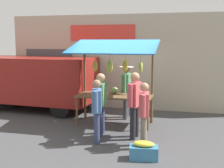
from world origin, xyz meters
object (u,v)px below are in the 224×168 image
produce_crate_near (144,151)px  shopper_in_striped_shirt (135,100)px  market_stall (115,73)px  vendor_with_sunhat (126,87)px  shopper_with_shopping_bag (144,111)px  parked_van (30,78)px  shopper_in_grey_tee (101,100)px  shopper_with_ponytail (97,107)px

produce_crate_near → shopper_in_striped_shirt: bearing=-72.1°
market_stall → vendor_with_sunhat: 0.92m
market_stall → vendor_with_sunhat: market_stall is taller
shopper_with_shopping_bag → vendor_with_sunhat: bearing=14.6°
shopper_with_shopping_bag → parked_van: 5.40m
shopper_in_striped_shirt → shopper_in_grey_tee: 0.89m
vendor_with_sunhat → shopper_in_grey_tee: 1.87m
vendor_with_sunhat → shopper_in_grey_tee: size_ratio=1.03×
shopper_in_grey_tee → market_stall: bearing=-7.4°
parked_van → produce_crate_near: 5.97m
vendor_with_sunhat → shopper_in_striped_shirt: vendor_with_sunhat is taller
shopper_in_grey_tee → shopper_with_shopping_bag: shopper_in_grey_tee is taller
shopper_with_shopping_bag → shopper_in_striped_shirt: bearing=22.8°
shopper_with_ponytail → shopper_in_grey_tee: bearing=-8.1°
market_stall → shopper_in_grey_tee: size_ratio=1.53×
shopper_in_striped_shirt → shopper_with_shopping_bag: size_ratio=1.11×
shopper_in_grey_tee → parked_van: 4.07m
vendor_with_sunhat → shopper_in_striped_shirt: (-0.59, 1.86, -0.03)m
shopper_in_striped_shirt → shopper_with_shopping_bag: (-0.31, 0.58, -0.12)m
market_stall → produce_crate_near: 3.04m
shopper_with_shopping_bag → parked_van: (4.55, -2.90, 0.26)m
market_stall → parked_van: 3.66m
shopper_in_striped_shirt → shopper_with_ponytail: bearing=131.4°
shopper_in_striped_shirt → shopper_in_grey_tee: size_ratio=1.03×
shopper_with_ponytail → parked_van: bearing=35.8°
market_stall → shopper_with_ponytail: (0.04, 1.67, -0.66)m
vendor_with_sunhat → produce_crate_near: bearing=16.9°
parked_van → produce_crate_near: size_ratio=7.17×
shopper_with_ponytail → shopper_in_striped_shirt: bearing=-71.8°
vendor_with_sunhat → produce_crate_near: 3.42m
market_stall → shopper_in_striped_shirt: bearing=124.8°
shopper_with_shopping_bag → produce_crate_near: bearing=-177.4°
parked_van → market_stall: bearing=164.7°
parked_van → shopper_in_grey_tee: bearing=149.1°
market_stall → shopper_with_ponytail: market_stall is taller
vendor_with_sunhat → shopper_with_shopping_bag: bearing=19.5°
shopper_in_grey_tee → shopper_with_shopping_bag: 1.35m
shopper_in_grey_tee → parked_van: parked_van is taller
shopper_with_shopping_bag → parked_van: parked_van is taller
shopper_in_grey_tee → parked_van: (3.35, -2.30, 0.17)m
shopper_with_ponytail → parked_van: parked_van is taller
market_stall → produce_crate_near: bearing=116.4°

